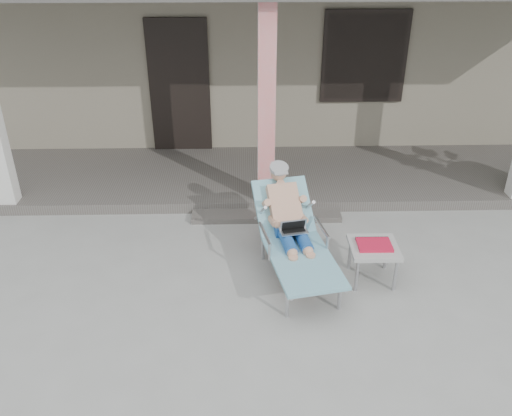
{
  "coord_description": "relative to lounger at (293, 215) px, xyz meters",
  "views": [
    {
      "loc": [
        -0.29,
        -4.48,
        3.66
      ],
      "look_at": [
        -0.17,
        0.6,
        0.85
      ],
      "focal_mm": 38.0,
      "sensor_mm": 36.0,
      "label": 1
    }
  ],
  "objects": [
    {
      "name": "porch_deck",
      "position": [
        -0.24,
        2.3,
        -0.62
      ],
      "size": [
        10.0,
        2.0,
        0.15
      ],
      "primitive_type": "cube",
      "color": "#605B56",
      "rests_on": "ground"
    },
    {
      "name": "porch_step",
      "position": [
        -0.24,
        1.15,
        -0.66
      ],
      "size": [
        2.0,
        0.3,
        0.07
      ],
      "primitive_type": "cube",
      "color": "#605B56",
      "rests_on": "ground"
    },
    {
      "name": "house",
      "position": [
        -0.24,
        5.79,
        0.97
      ],
      "size": [
        10.4,
        5.4,
        3.3
      ],
      "color": "gray",
      "rests_on": "ground"
    },
    {
      "name": "side_table",
      "position": [
        0.88,
        -0.25,
        -0.3
      ],
      "size": [
        0.53,
        0.53,
        0.47
      ],
      "rotation": [
        0.0,
        0.0,
        -0.01
      ],
      "color": "#ABAAA6",
      "rests_on": "ground"
    },
    {
      "name": "ground",
      "position": [
        -0.24,
        -0.7,
        -0.7
      ],
      "size": [
        60.0,
        60.0,
        0.0
      ],
      "primitive_type": "plane",
      "color": "#9E9E99",
      "rests_on": "ground"
    },
    {
      "name": "lounger",
      "position": [
        0.0,
        0.0,
        0.0
      ],
      "size": [
        0.97,
        1.8,
        1.13
      ],
      "rotation": [
        0.0,
        0.0,
        0.2
      ],
      "color": "#B7B7BC",
      "rests_on": "ground"
    }
  ]
}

